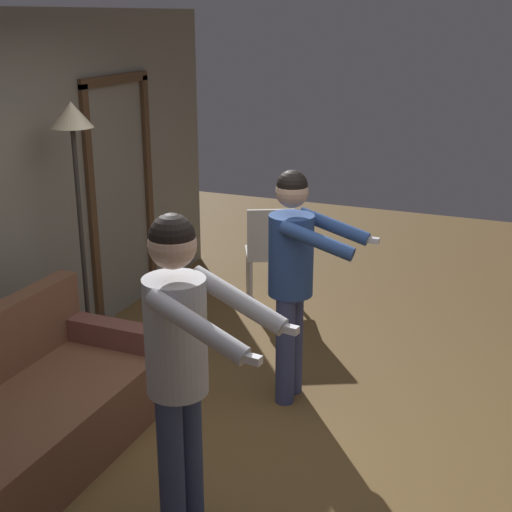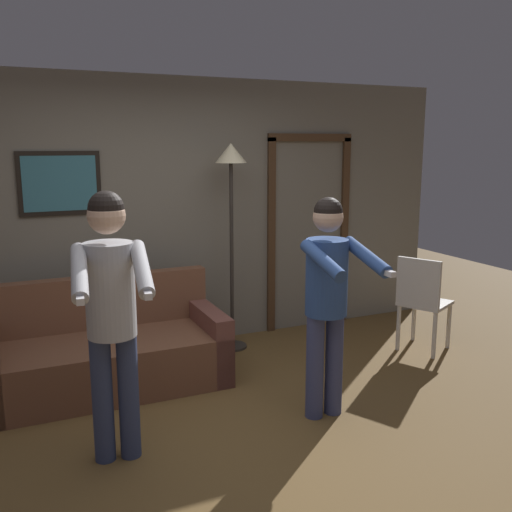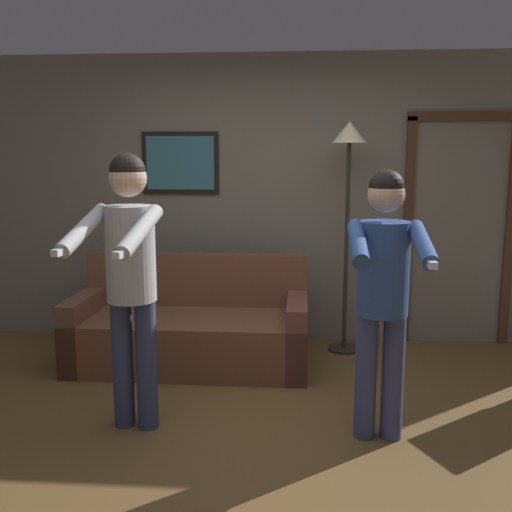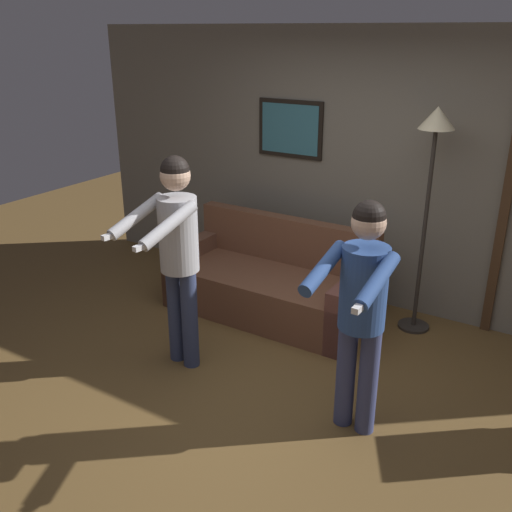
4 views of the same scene
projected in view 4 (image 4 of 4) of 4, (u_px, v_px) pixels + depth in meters
ground_plane at (256, 397)px, 4.25m from camera, size 12.00×12.00×0.00m
back_wall_assembly at (370, 172)px, 5.36m from camera, size 6.40×0.10×2.60m
couch at (270, 285)px, 5.44m from camera, size 1.91×0.86×0.87m
torchiere_lamp at (433, 154)px, 4.65m from camera, size 0.29×0.29×1.98m
person_standing_left at (177, 244)px, 4.31m from camera, size 0.49×0.73×1.71m
person_standing_right at (362, 300)px, 3.57m from camera, size 0.44×0.70×1.62m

